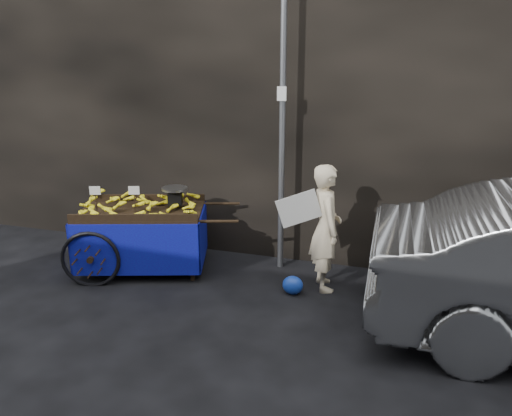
% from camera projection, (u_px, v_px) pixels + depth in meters
% --- Properties ---
extents(ground, '(80.00, 80.00, 0.00)m').
position_uv_depth(ground, '(228.00, 304.00, 5.99)').
color(ground, black).
rests_on(ground, ground).
extents(building_wall, '(13.50, 2.00, 5.00)m').
position_uv_depth(building_wall, '(311.00, 81.00, 7.53)').
color(building_wall, black).
rests_on(building_wall, ground).
extents(street_pole, '(0.12, 0.10, 4.00)m').
position_uv_depth(street_pole, '(282.00, 124.00, 6.51)').
color(street_pole, slate).
rests_on(street_pole, ground).
extents(banana_cart, '(2.49, 1.68, 1.24)m').
position_uv_depth(banana_cart, '(138.00, 216.00, 6.81)').
color(banana_cart, black).
rests_on(banana_cart, ground).
extents(vendor, '(0.88, 0.69, 1.61)m').
position_uv_depth(vendor, '(326.00, 228.00, 6.21)').
color(vendor, beige).
rests_on(vendor, ground).
extents(plastic_bag, '(0.26, 0.21, 0.24)m').
position_uv_depth(plastic_bag, '(293.00, 285.00, 6.22)').
color(plastic_bag, '#1639AB').
rests_on(plastic_bag, ground).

